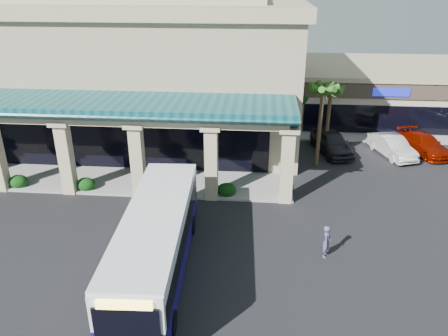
# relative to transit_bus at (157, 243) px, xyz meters

# --- Properties ---
(ground) EXTENTS (110.00, 110.00, 0.00)m
(ground) POSITION_rel_transit_bus_xyz_m (0.13, 2.30, -1.60)
(ground) COLOR black
(main_building) EXTENTS (30.80, 14.80, 11.35)m
(main_building) POSITION_rel_transit_bus_xyz_m (-7.87, 18.30, 4.08)
(main_building) COLOR tan
(main_building) RESTS_ON ground
(arcade) EXTENTS (30.00, 6.20, 5.70)m
(arcade) POSITION_rel_transit_bus_xyz_m (-7.87, 9.10, 1.25)
(arcade) COLOR #0C3F49
(arcade) RESTS_ON ground
(strip_mall) EXTENTS (22.50, 12.50, 4.90)m
(strip_mall) POSITION_rel_transit_bus_xyz_m (18.13, 26.30, 0.85)
(strip_mall) COLOR beige
(strip_mall) RESTS_ON ground
(palm_0) EXTENTS (2.40, 2.40, 6.60)m
(palm_0) POSITION_rel_transit_bus_xyz_m (8.63, 13.30, 1.70)
(palm_0) COLOR #265215
(palm_0) RESTS_ON ground
(palm_1) EXTENTS (2.40, 2.40, 5.80)m
(palm_1) POSITION_rel_transit_bus_xyz_m (9.63, 16.30, 1.30)
(palm_1) COLOR #265215
(palm_1) RESTS_ON ground
(broadleaf_tree) EXTENTS (2.60, 2.60, 4.81)m
(broadleaf_tree) POSITION_rel_transit_bus_xyz_m (7.63, 21.30, 0.81)
(broadleaf_tree) COLOR black
(broadleaf_tree) RESTS_ON ground
(transit_bus) EXTENTS (3.21, 11.55, 3.19)m
(transit_bus) POSITION_rel_transit_bus_xyz_m (0.00, 0.00, 0.00)
(transit_bus) COLOR navy
(transit_bus) RESTS_ON ground
(pedestrian) EXTENTS (0.59, 0.71, 1.68)m
(pedestrian) POSITION_rel_transit_bus_xyz_m (7.89, 1.96, -0.76)
(pedestrian) COLOR #4C4D74
(pedestrian) RESTS_ON ground
(car_silver) EXTENTS (3.28, 5.40, 1.72)m
(car_silver) POSITION_rel_transit_bus_xyz_m (10.01, 15.78, -0.74)
(car_silver) COLOR #232228
(car_silver) RESTS_ON ground
(car_white) EXTENTS (3.01, 4.97, 1.55)m
(car_white) POSITION_rel_transit_bus_xyz_m (14.49, 15.55, -0.82)
(car_white) COLOR silver
(car_white) RESTS_ON ground
(car_red) EXTENTS (3.54, 5.40, 1.45)m
(car_red) POSITION_rel_transit_bus_xyz_m (17.10, 16.36, -0.87)
(car_red) COLOR #7A1001
(car_red) RESTS_ON ground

